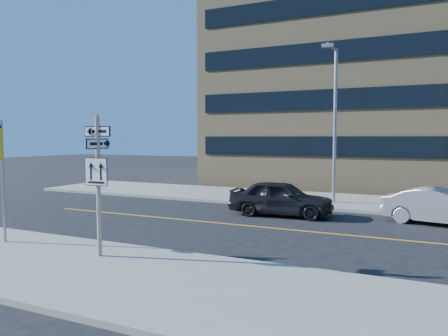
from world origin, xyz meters
The scene contains 6 objects.
ground centered at (0.00, 0.00, 0.00)m, with size 120.00×120.00×0.00m, color black.
sign_pole centered at (0.00, -2.51, 2.44)m, with size 0.92×0.92×4.06m.
parked_car_a centered at (2.44, 6.84, 0.81)m, with size 4.74×1.91×1.62m, color black.
parked_car_b centered at (9.05, 7.59, 0.74)m, with size 4.51×1.57×1.48m, color gray.
streetlight_a centered at (4.00, 10.76, 4.76)m, with size 0.55×2.25×8.00m.
building_brick centered at (2.00, 25.00, 9.00)m, with size 18.00×18.00×18.00m, color tan.
Camera 1 is at (8.61, -12.19, 3.58)m, focal length 35.00 mm.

